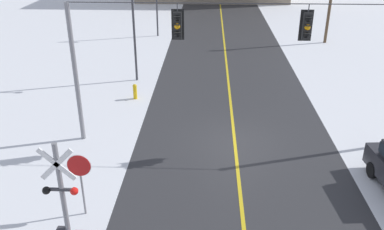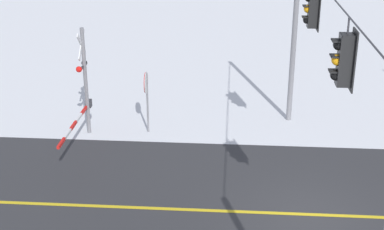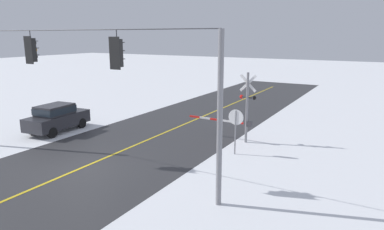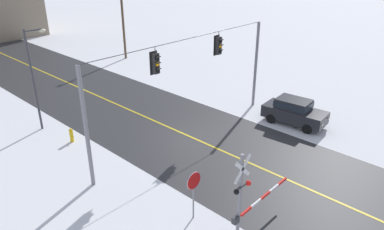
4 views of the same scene
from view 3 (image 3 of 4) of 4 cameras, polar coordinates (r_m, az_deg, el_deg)
The scene contains 5 objects.
ground_plane at distance 16.96m, azimuth -17.81°, elevation -8.36°, with size 160.00×160.00×0.00m, color white.
signal_span at distance 16.01m, azimuth -18.83°, elevation 5.30°, with size 14.20×0.47×6.22m.
stop_sign at distance 17.70m, azimuth 7.20°, elevation -1.11°, with size 0.80×0.09×2.35m.
railroad_crossing at distance 19.83m, azimuth 8.15°, elevation 1.15°, with size 4.18×0.31×4.00m.
parked_car_charcoal at distance 23.57m, azimuth -21.35°, elevation -0.27°, with size 2.11×4.31×1.74m.
Camera 3 is at (-11.88, 10.52, 5.98)m, focal length 32.49 mm.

